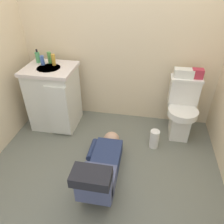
% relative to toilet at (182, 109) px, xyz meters
% --- Properties ---
extents(ground_plane, '(2.97, 3.16, 0.04)m').
position_rel_toilet_xyz_m(ground_plane, '(-0.83, -0.80, -0.39)').
color(ground_plane, '#66685B').
extents(wall_back, '(2.63, 0.08, 2.40)m').
position_rel_toilet_xyz_m(wall_back, '(-0.83, 0.32, 0.83)').
color(wall_back, beige).
rests_on(wall_back, ground_plane).
extents(toilet, '(0.36, 0.46, 0.75)m').
position_rel_toilet_xyz_m(toilet, '(0.00, 0.00, 0.00)').
color(toilet, white).
rests_on(toilet, ground_plane).
extents(vanity_cabinet, '(0.60, 0.53, 0.82)m').
position_rel_toilet_xyz_m(vanity_cabinet, '(-1.61, -0.07, 0.05)').
color(vanity_cabinet, silver).
rests_on(vanity_cabinet, ground_plane).
extents(faucet, '(0.02, 0.02, 0.10)m').
position_rel_toilet_xyz_m(faucet, '(-1.62, 0.07, 0.50)').
color(faucet, silver).
rests_on(faucet, vanity_cabinet).
extents(person_plumber, '(0.39, 1.06, 0.52)m').
position_rel_toilet_xyz_m(person_plumber, '(-0.81, -0.91, -0.19)').
color(person_plumber, navy).
rests_on(person_plumber, ground_plane).
extents(tissue_box, '(0.22, 0.11, 0.10)m').
position_rel_toilet_xyz_m(tissue_box, '(-0.04, 0.09, 0.43)').
color(tissue_box, silver).
rests_on(tissue_box, toilet).
extents(toiletry_bag, '(0.12, 0.09, 0.11)m').
position_rel_toilet_xyz_m(toiletry_bag, '(0.11, 0.09, 0.44)').
color(toiletry_bag, '#B22D3F').
rests_on(toiletry_bag, toilet).
extents(soap_dispenser, '(0.06, 0.06, 0.17)m').
position_rel_toilet_xyz_m(soap_dispenser, '(-1.81, 0.05, 0.52)').
color(soap_dispenser, '#4B9759').
rests_on(soap_dispenser, vanity_cabinet).
extents(bottle_blue, '(0.05, 0.05, 0.11)m').
position_rel_toilet_xyz_m(bottle_blue, '(-1.72, -0.01, 0.51)').
color(bottle_blue, '#4164B1').
rests_on(bottle_blue, vanity_cabinet).
extents(bottle_green, '(0.05, 0.05, 0.14)m').
position_rel_toilet_xyz_m(bottle_green, '(-1.65, 0.06, 0.52)').
color(bottle_green, '#509847').
rests_on(bottle_green, vanity_cabinet).
extents(bottle_amber, '(0.05, 0.05, 0.14)m').
position_rel_toilet_xyz_m(bottle_amber, '(-1.58, 0.00, 0.52)').
color(bottle_amber, gold).
rests_on(bottle_amber, vanity_cabinet).
extents(paper_towel_roll, '(0.11, 0.11, 0.23)m').
position_rel_toilet_xyz_m(paper_towel_roll, '(-0.30, -0.32, -0.25)').
color(paper_towel_roll, white).
rests_on(paper_towel_roll, ground_plane).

